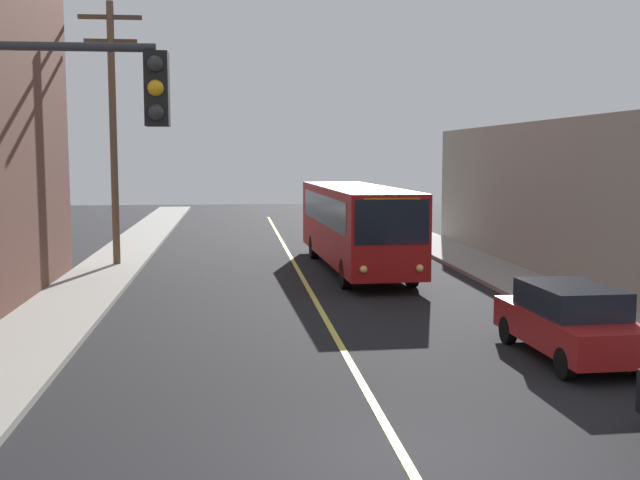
% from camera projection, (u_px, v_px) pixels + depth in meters
% --- Properties ---
extents(ground_plane, '(120.00, 120.00, 0.00)m').
position_uv_depth(ground_plane, '(407.00, 464.00, 11.24)').
color(ground_plane, black).
extents(sidewalk_left, '(2.50, 90.00, 0.15)m').
position_uv_depth(sidewalk_left, '(49.00, 323.00, 20.32)').
color(sidewalk_left, gray).
rests_on(sidewalk_left, ground).
extents(sidewalk_right, '(2.50, 90.00, 0.15)m').
position_uv_depth(sidewalk_right, '(583.00, 311.00, 21.90)').
color(sidewalk_right, gray).
rests_on(sidewalk_right, ground).
extents(lane_stripe_center, '(0.16, 60.00, 0.01)m').
position_uv_depth(lane_stripe_center, '(308.00, 288.00, 26.06)').
color(lane_stripe_center, '#D8CC4C').
rests_on(lane_stripe_center, ground).
extents(city_bus, '(2.97, 12.22, 3.20)m').
position_uv_depth(city_bus, '(355.00, 223.00, 30.05)').
color(city_bus, maroon).
rests_on(city_bus, ground).
extents(parked_car_red, '(1.93, 4.45, 1.62)m').
position_uv_depth(parked_car_red, '(570.00, 321.00, 16.95)').
color(parked_car_red, maroon).
rests_on(parked_car_red, ground).
extents(utility_pole_mid, '(2.40, 0.28, 10.09)m').
position_uv_depth(utility_pole_mid, '(113.00, 122.00, 30.24)').
color(utility_pole_mid, brown).
rests_on(utility_pole_mid, sidewalk_left).
extents(traffic_signal_left_corner, '(3.75, 0.48, 6.00)m').
position_uv_depth(traffic_signal_left_corner, '(10.00, 163.00, 10.51)').
color(traffic_signal_left_corner, '#2D2D33').
rests_on(traffic_signal_left_corner, sidewalk_left).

